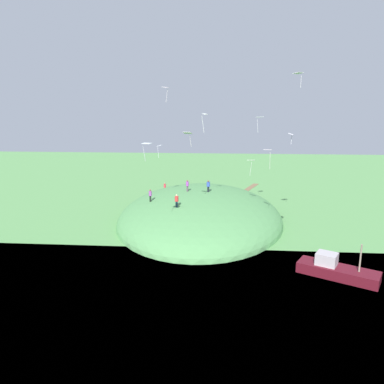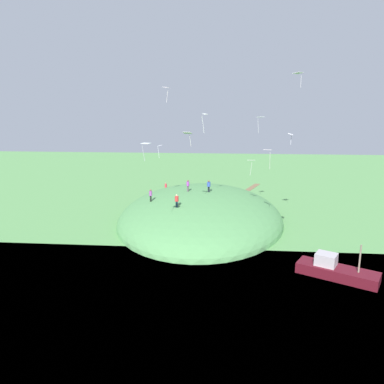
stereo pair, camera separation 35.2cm
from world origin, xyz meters
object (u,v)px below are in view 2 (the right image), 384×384
person_on_hilltop (209,185)px  kite_7 (268,151)px  kite_2 (260,118)px  kite_8 (146,145)px  kite_6 (205,116)px  kite_4 (251,161)px  boat_on_lake (335,270)px  person_watching_kites (151,194)px  person_near_shore (177,199)px  person_walking_path (166,186)px  kite_3 (291,135)px  kite_5 (298,73)px  person_with_child (188,184)px  kite_9 (160,146)px  kite_1 (166,88)px  kite_0 (188,134)px

person_on_hilltop → kite_7: size_ratio=0.76×
kite_2 → kite_8: kite_2 is taller
kite_6 → kite_4: bearing=-66.8°
boat_on_lake → kite_4: kite_4 is taller
person_watching_kites → person_near_shore: person_near_shore is taller
person_walking_path → kite_6: kite_6 is taller
person_walking_path → kite_3: 31.62m
person_walking_path → kite_5: 31.99m
person_on_hilltop → person_with_child: bearing=172.0°
kite_2 → kite_9: 13.67m
person_on_hilltop → kite_1: 13.66m
person_on_hilltop → kite_8: bearing=-111.2°
kite_3 → kite_8: (-2.79, 13.12, -0.75)m
person_watching_kites → person_near_shore: 5.26m
person_walking_path → kite_9: bearing=33.6°
kite_4 → kite_0: bearing=128.0°
person_watching_kites → kite_9: (1.35, -1.09, 5.98)m
kite_5 → kite_2: bearing=12.5°
person_with_child → kite_0: (-9.65, -0.91, 7.48)m
person_with_child → kite_2: size_ratio=0.75×
kite_2 → person_walking_path: bearing=53.3°
person_watching_kites → kite_8: (-13.08, -2.29, 7.62)m
boat_on_lake → kite_8: (1.23, 17.00, 10.86)m
kite_4 → kite_9: kite_9 is taller
person_walking_path → kite_2: size_ratio=0.79×
boat_on_lake → kite_5: 19.11m
person_walking_path → kite_6: size_ratio=0.76×
person_on_hilltop → kite_6: (-6.21, 0.32, 9.18)m
kite_2 → kite_6: 10.22m
person_near_shore → kite_8: (-9.49, 1.54, 7.38)m
person_with_child → kite_7: size_ratio=0.76×
kite_2 → person_on_hilltop: bearing=101.1°
kite_5 → boat_on_lake: bearing=-159.1°
boat_on_lake → kite_0: 19.61m
person_near_shore → kite_3: size_ratio=1.47×
person_walking_path → kite_0: 24.45m
person_on_hilltop → kite_7: 12.51m
kite_3 → kite_9: size_ratio=0.62×
kite_0 → kite_8: kite_0 is taller
person_with_child → kite_7: bearing=157.3°
kite_2 → kite_6: bearing=137.3°
kite_8 → kite_9: 14.57m
person_with_child → person_walking_path: (11.75, 4.86, -2.86)m
person_on_hilltop → kite_3: (-13.33, -8.05, 7.69)m
kite_0 → kite_2: size_ratio=0.75×
kite_2 → kite_4: bearing=165.3°
kite_0 → kite_2: bearing=-38.5°
boat_on_lake → person_walking_path: size_ratio=4.19×
boat_on_lake → kite_1: kite_1 is taller
person_watching_kites → kite_4: 13.41m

